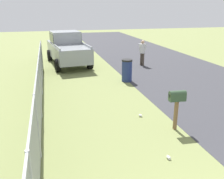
{
  "coord_description": "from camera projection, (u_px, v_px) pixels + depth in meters",
  "views": [
    {
      "loc": [
        -1.02,
        2.62,
        3.6
      ],
      "look_at": [
        5.77,
        0.86,
        1.25
      ],
      "focal_mm": 39.62,
      "sensor_mm": 36.0,
      "label": 1
    }
  ],
  "objects": [
    {
      "name": "pickup_truck",
      "position": [
        67.0,
        47.0,
        16.12
      ],
      "size": [
        5.33,
        2.67,
        2.09
      ],
      "rotation": [
        0.0,
        0.0,
        0.12
      ],
      "color": "#93999E",
      "rests_on": "ground"
    },
    {
      "name": "pedestrian",
      "position": [
        142.0,
        51.0,
        15.76
      ],
      "size": [
        0.37,
        0.45,
        1.61
      ],
      "rotation": [
        0.0,
        0.0,
        2.35
      ],
      "color": "#4C4238",
      "rests_on": "ground"
    },
    {
      "name": "fence_section",
      "position": [
        39.0,
        92.0,
        8.19
      ],
      "size": [
        14.73,
        0.07,
        1.69
      ],
      "color": "#9EA3A8",
      "rests_on": "ground"
    },
    {
      "name": "trash_bin",
      "position": [
        127.0,
        70.0,
        12.46
      ],
      "size": [
        0.54,
        0.54,
        1.12
      ],
      "color": "navy",
      "rests_on": "ground"
    },
    {
      "name": "litter_cup_far_scatter",
      "position": [
        140.0,
        116.0,
        8.52
      ],
      "size": [
        0.13,
        0.13,
        0.08
      ],
      "primitive_type": "cylinder",
      "rotation": [
        0.0,
        1.57,
        0.86
      ],
      "color": "white",
      "rests_on": "ground"
    },
    {
      "name": "mailbox",
      "position": [
        177.0,
        99.0,
        7.36
      ],
      "size": [
        0.24,
        0.51,
        1.26
      ],
      "rotation": [
        0.0,
        0.0,
        -0.07
      ],
      "color": "brown",
      "rests_on": "ground"
    },
    {
      "name": "litter_cup_midfield_a",
      "position": [
        169.0,
        158.0,
        6.15
      ],
      "size": [
        0.11,
        0.09,
        0.08
      ],
      "primitive_type": "cylinder",
      "rotation": [
        0.0,
        1.57,
        0.12
      ],
      "color": "white",
      "rests_on": "ground"
    }
  ]
}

